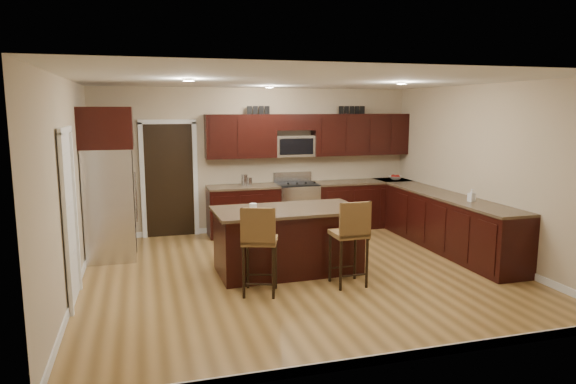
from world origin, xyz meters
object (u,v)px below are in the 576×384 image
object	(u,v)px
stool_right	(351,233)
range	(296,207)
refrigerator	(109,182)
island	(288,242)
stool_left	(259,240)

from	to	relation	value
stool_right	range	bearing A→B (deg)	84.86
stool_right	refrigerator	bearing A→B (deg)	142.36
island	stool_left	size ratio (longest dim) A/B	1.84
refrigerator	range	bearing A→B (deg)	15.01
island	refrigerator	size ratio (longest dim) A/B	0.90
island	stool_right	bearing A→B (deg)	-55.54
refrigerator	stool_left	bearing A→B (deg)	-50.68
range	island	size ratio (longest dim) A/B	0.53
island	stool_left	xyz separation A→B (m)	(-0.61, -0.84, 0.28)
stool_right	refrigerator	size ratio (longest dim) A/B	0.49
range	stool_right	distance (m)	3.18
range	stool_right	size ratio (longest dim) A/B	0.96
island	refrigerator	world-z (taller)	refrigerator
stool_right	refrigerator	world-z (taller)	refrigerator
stool_right	island	bearing A→B (deg)	124.73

